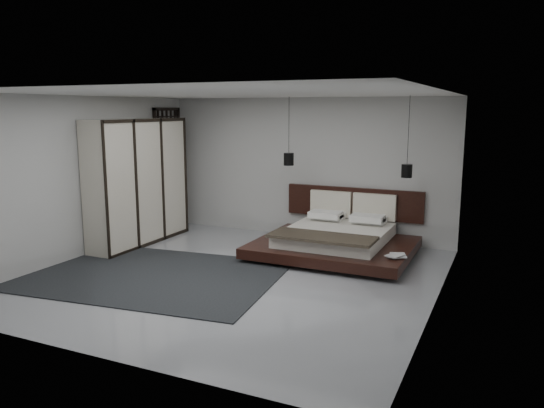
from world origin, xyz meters
The scene contains 14 objects.
floor centered at (0.00, 0.00, 0.00)m, with size 6.00×6.00×0.00m, color #95989D.
ceiling centered at (0.00, 0.00, 2.80)m, with size 6.00×6.00×0.00m, color white.
wall_back centered at (0.00, 3.00, 1.40)m, with size 6.00×6.00×0.00m, color #B4B4B1.
wall_front centered at (0.00, -3.00, 1.40)m, with size 6.00×6.00×0.00m, color #B4B4B1.
wall_left centered at (-3.00, 0.00, 1.40)m, with size 6.00×6.00×0.00m, color #B4B4B1.
wall_right centered at (3.00, 0.00, 1.40)m, with size 6.00×6.00×0.00m, color #B4B4B1.
lattice_screen centered at (-2.95, 2.45, 1.30)m, with size 0.05×0.90×2.60m, color black.
bed centered at (1.03, 1.91, 0.28)m, with size 2.71×2.36×1.06m.
book_lower centered at (2.14, 1.27, 0.27)m, with size 0.24×0.32×0.03m, color #99724C.
book_upper centered at (2.12, 1.24, 0.29)m, with size 0.21×0.29×0.02m, color #99724C.
pendant_left centered at (-0.08, 2.33, 1.63)m, with size 0.19×0.19×1.29m.
pendant_right centered at (2.14, 2.33, 1.52)m, with size 0.19×0.19×1.40m.
wardrobe centered at (-2.70, 1.10, 1.20)m, with size 0.58×2.45×2.40m.
rug centered at (-1.20, -0.50, 0.01)m, with size 3.88×2.77×0.02m, color black.
Camera 1 is at (3.83, -6.96, 2.58)m, focal length 35.00 mm.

